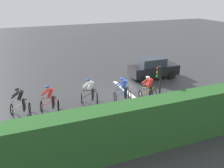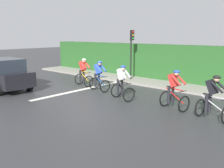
# 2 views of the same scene
# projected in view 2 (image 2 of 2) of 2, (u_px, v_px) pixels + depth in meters

# --- Properties ---
(ground_plane) EXTENTS (80.00, 80.00, 0.00)m
(ground_plane) POSITION_uv_depth(u_px,v_px,m) (86.00, 89.00, 14.15)
(ground_plane) COLOR #333335
(sidewalk_kerb) EXTENTS (2.80, 21.70, 0.12)m
(sidewalk_kerb) POSITION_uv_depth(u_px,v_px,m) (156.00, 82.00, 15.92)
(sidewalk_kerb) COLOR gray
(sidewalk_kerb) RESTS_ON ground
(stone_wall_low) EXTENTS (0.44, 21.70, 0.70)m
(stone_wall_low) POSITION_uv_depth(u_px,v_px,m) (163.00, 76.00, 16.52)
(stone_wall_low) COLOR tan
(stone_wall_low) RESTS_ON ground
(hedge_wall) EXTENTS (1.10, 21.70, 2.41)m
(hedge_wall) POSITION_uv_depth(u_px,v_px,m) (166.00, 63.00, 16.57)
(hedge_wall) COLOR #265623
(hedge_wall) RESTS_ON ground
(road_marking_stop_line) EXTENTS (7.00, 0.30, 0.01)m
(road_marking_stop_line) POSITION_uv_depth(u_px,v_px,m) (85.00, 89.00, 14.22)
(road_marking_stop_line) COLOR silver
(road_marking_stop_line) RESTS_ON ground
(cyclist_lead) EXTENTS (0.85, 1.18, 1.66)m
(cyclist_lead) POSITION_uv_depth(u_px,v_px,m) (213.00, 98.00, 8.98)
(cyclist_lead) COLOR black
(cyclist_lead) RESTS_ON ground
(cyclist_second) EXTENTS (0.92, 1.21, 1.66)m
(cyclist_second) POSITION_uv_depth(u_px,v_px,m) (174.00, 90.00, 10.27)
(cyclist_second) COLOR black
(cyclist_second) RESTS_ON ground
(cyclist_mid) EXTENTS (0.95, 1.22, 1.66)m
(cyclist_mid) POSITION_uv_depth(u_px,v_px,m) (122.00, 83.00, 11.80)
(cyclist_mid) COLOR black
(cyclist_mid) RESTS_ON ground
(cyclist_fourth) EXTENTS (0.85, 1.18, 1.66)m
(cyclist_fourth) POSITION_uv_depth(u_px,v_px,m) (99.00, 77.00, 13.61)
(cyclist_fourth) COLOR black
(cyclist_fourth) RESTS_ON ground
(cyclist_trailing) EXTENTS (0.83, 1.17, 1.66)m
(cyclist_trailing) POSITION_uv_depth(u_px,v_px,m) (83.00, 73.00, 14.99)
(cyclist_trailing) COLOR black
(cyclist_trailing) RESTS_ON ground
(car_black) EXTENTS (1.93, 4.12, 1.76)m
(car_black) POSITION_uv_depth(u_px,v_px,m) (4.00, 74.00, 13.95)
(car_black) COLOR black
(car_black) RESTS_ON ground
(traffic_light_near_crossing) EXTENTS (0.25, 0.31, 3.34)m
(traffic_light_near_crossing) POSITION_uv_depth(u_px,v_px,m) (132.00, 48.00, 16.17)
(traffic_light_near_crossing) COLOR black
(traffic_light_near_crossing) RESTS_ON ground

